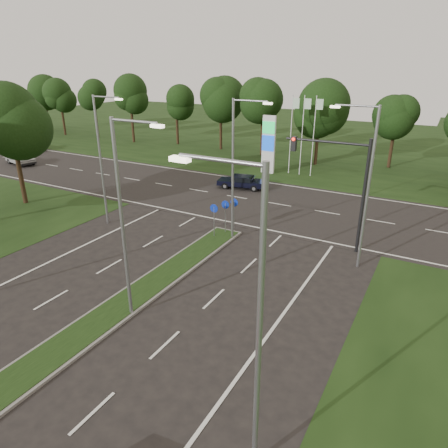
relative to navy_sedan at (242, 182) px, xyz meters
The scene contains 17 objects.
ground 26.96m from the navy_sedan, 81.71° to the right, with size 160.00×160.00×0.00m, color black.
verge_far 28.61m from the navy_sedan, 82.19° to the left, with size 160.00×50.00×0.02m, color black.
cross_road 4.75m from the navy_sedan, 34.47° to the right, with size 160.00×12.00×0.02m, color black.
median_kerb 23.00m from the navy_sedan, 80.28° to the right, with size 2.00×26.00×0.12m, color slate.
streetlight_median_near 21.70m from the navy_sedan, 76.70° to the right, with size 2.53×0.22×9.00m.
streetlight_median_far 12.54m from the navy_sedan, 65.40° to the right, with size 2.53×0.22×9.00m.
streetlight_left_far 14.13m from the navy_sedan, 109.22° to the right, with size 2.53×0.22×9.00m.
streetlight_right_far 17.16m from the navy_sedan, 40.06° to the right, with size 2.53×0.22×9.00m.
streetlight_right_near 28.09m from the navy_sedan, 62.79° to the right, with size 2.53×0.22×9.00m.
traffic_signal 14.63m from the navy_sedan, 38.06° to the right, with size 5.10×0.42×7.00m.
median_signs 11.03m from the navy_sedan, 69.28° to the right, with size 1.16×1.76×2.38m.
gas_pylon 6.88m from the navy_sedan, 89.13° to the left, with size 5.80×1.26×8.00m.
tree_left_far 19.71m from the navy_sedan, 137.74° to the right, with size 5.20×5.20×8.86m.
treeline_far 15.17m from the navy_sedan, 73.28° to the left, with size 6.00×6.00×9.90m.
navy_sedan is the anchor object (origin of this frame).
far_car_a 26.89m from the navy_sedan, behind, with size 4.39×2.59×1.18m.
far_car_b 32.66m from the navy_sedan, behind, with size 4.47×3.00×1.19m.
Camera 1 is at (12.24, -5.61, 10.90)m, focal length 32.00 mm.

